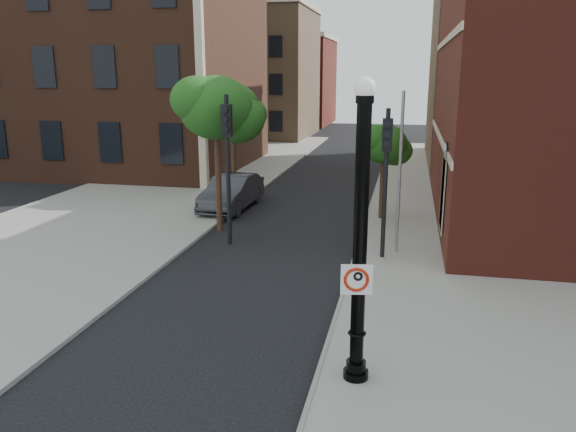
% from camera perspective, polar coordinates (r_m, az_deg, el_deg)
% --- Properties ---
extents(ground, '(120.00, 120.00, 0.00)m').
position_cam_1_polar(ground, '(13.30, -5.46, -13.58)').
color(ground, black).
rests_on(ground, ground).
extents(sidewalk_right, '(8.00, 60.00, 0.12)m').
position_cam_1_polar(sidewalk_right, '(22.17, 17.71, -2.45)').
color(sidewalk_right, gray).
rests_on(sidewalk_right, ground).
extents(sidewalk_left, '(10.00, 50.00, 0.12)m').
position_cam_1_polar(sidewalk_left, '(32.39, -11.14, 3.14)').
color(sidewalk_left, gray).
rests_on(sidewalk_left, ground).
extents(curb_edge, '(0.10, 60.00, 0.14)m').
position_cam_1_polar(curb_edge, '(22.10, 7.48, -1.90)').
color(curb_edge, gray).
rests_on(curb_edge, ground).
extents(victorian_building, '(18.60, 14.60, 17.95)m').
position_cam_1_polar(victorian_building, '(40.34, -17.90, 17.31)').
color(victorian_building, '#542D1F').
rests_on(victorian_building, ground).
extents(bg_building_tan_a, '(12.00, 12.00, 12.00)m').
position_cam_1_polar(bg_building_tan_a, '(57.35, -3.83, 14.13)').
color(bg_building_tan_a, olive).
rests_on(bg_building_tan_a, ground).
extents(bg_building_red, '(12.00, 12.00, 10.00)m').
position_cam_1_polar(bg_building_red, '(70.93, -0.64, 13.40)').
color(bg_building_red, maroon).
rests_on(bg_building_red, ground).
extents(lamppost, '(0.52, 0.52, 6.15)m').
position_cam_1_polar(lamppost, '(11.01, 7.30, -3.61)').
color(lamppost, black).
rests_on(lamppost, ground).
extents(no_parking_sign, '(0.62, 0.15, 0.62)m').
position_cam_1_polar(no_parking_sign, '(11.03, 7.00, -6.40)').
color(no_parking_sign, white).
rests_on(no_parking_sign, ground).
extents(parked_car, '(1.90, 4.94, 1.61)m').
position_cam_1_polar(parked_car, '(26.31, -5.74, 2.43)').
color(parked_car, '#313237').
rests_on(parked_car, ground).
extents(traffic_signal_left, '(0.35, 0.45, 5.48)m').
position_cam_1_polar(traffic_signal_left, '(20.31, -6.19, 7.14)').
color(traffic_signal_left, black).
rests_on(traffic_signal_left, ground).
extents(traffic_signal_right, '(0.35, 0.43, 5.12)m').
position_cam_1_polar(traffic_signal_right, '(18.66, 9.94, 5.62)').
color(traffic_signal_right, black).
rests_on(traffic_signal_right, ground).
extents(utility_pole, '(0.11, 0.11, 5.65)m').
position_cam_1_polar(utility_pole, '(19.49, 11.26, 4.07)').
color(utility_pole, '#999999').
rests_on(utility_pole, ground).
extents(street_tree_a, '(3.40, 3.07, 6.13)m').
position_cam_1_polar(street_tree_a, '(22.14, -7.16, 10.69)').
color(street_tree_a, '#331F14').
rests_on(street_tree_a, ground).
extents(street_tree_b, '(3.17, 2.86, 5.70)m').
position_cam_1_polar(street_tree_b, '(28.87, -5.56, 10.91)').
color(street_tree_b, '#331F14').
rests_on(street_tree_b, ground).
extents(street_tree_c, '(2.30, 2.08, 4.14)m').
position_cam_1_polar(street_tree_c, '(24.06, 9.81, 7.10)').
color(street_tree_c, '#331F14').
rests_on(street_tree_c, ground).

